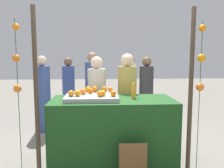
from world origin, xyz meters
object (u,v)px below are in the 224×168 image
(stall_counter, at_px, (113,131))
(juice_bottle, at_px, (134,91))
(vendor_right, at_px, (127,103))
(vendor_left, at_px, (97,105))
(orange_0, at_px, (95,89))
(orange_1, at_px, (100,94))
(chalkboard_sign, at_px, (133,163))

(stall_counter, height_order, juice_bottle, juice_bottle)
(stall_counter, bearing_deg, vendor_right, 65.68)
(juice_bottle, xyz_separation_m, vendor_right, (-0.02, 0.59, -0.30))
(vendor_right, bearing_deg, vendor_left, 179.29)
(orange_0, bearing_deg, vendor_left, 84.37)
(orange_0, relative_size, vendor_right, 0.06)
(orange_1, xyz_separation_m, vendor_left, (-0.04, 0.78, -0.32))
(orange_0, height_order, chalkboard_sign, orange_0)
(stall_counter, relative_size, vendor_right, 1.11)
(stall_counter, distance_m, chalkboard_sign, 0.67)
(stall_counter, distance_m, orange_0, 0.70)
(juice_bottle, bearing_deg, orange_0, 156.13)
(vendor_left, height_order, vendor_right, vendor_right)
(vendor_left, bearing_deg, chalkboard_sign, -70.32)
(chalkboard_sign, distance_m, vendor_right, 1.33)
(orange_1, xyz_separation_m, juice_bottle, (0.50, 0.18, 0.01))
(orange_1, bearing_deg, vendor_left, 93.17)
(stall_counter, height_order, chalkboard_sign, stall_counter)
(orange_0, xyz_separation_m, vendor_left, (0.03, 0.34, -0.32))
(stall_counter, height_order, vendor_left, vendor_left)
(orange_0, relative_size, juice_bottle, 0.40)
(stall_counter, height_order, orange_0, orange_0)
(chalkboard_sign, xyz_separation_m, vendor_left, (-0.44, 1.23, 0.48))
(juice_bottle, bearing_deg, vendor_right, 92.04)
(stall_counter, relative_size, juice_bottle, 7.72)
(orange_0, height_order, vendor_right, vendor_right)
(orange_1, bearing_deg, stall_counter, 35.15)
(chalkboard_sign, bearing_deg, stall_counter, 109.94)
(orange_1, bearing_deg, chalkboard_sign, -48.99)
(vendor_left, xyz_separation_m, vendor_right, (0.52, -0.01, 0.02))
(orange_1, height_order, juice_bottle, juice_bottle)
(juice_bottle, distance_m, vendor_left, 0.86)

